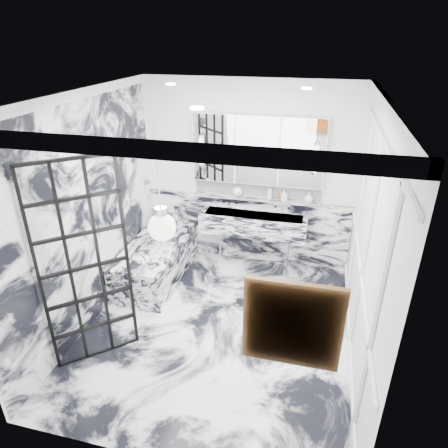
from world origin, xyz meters
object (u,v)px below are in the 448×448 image
(trough_sink, at_px, (253,224))
(bathtub, at_px, (157,261))
(crittall_door, at_px, (85,268))
(mirror_cabinet, at_px, (258,150))

(trough_sink, height_order, bathtub, trough_sink)
(crittall_door, height_order, bathtub, crittall_door)
(trough_sink, bearing_deg, crittall_door, -120.49)
(trough_sink, height_order, mirror_cabinet, mirror_cabinet)
(mirror_cabinet, distance_m, bathtub, 2.20)
(crittall_door, bearing_deg, mirror_cabinet, 19.52)
(crittall_door, relative_size, trough_sink, 1.44)
(trough_sink, bearing_deg, mirror_cabinet, 90.00)
(trough_sink, xyz_separation_m, mirror_cabinet, (-0.00, 0.17, 1.09))
(mirror_cabinet, bearing_deg, crittall_door, -118.75)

